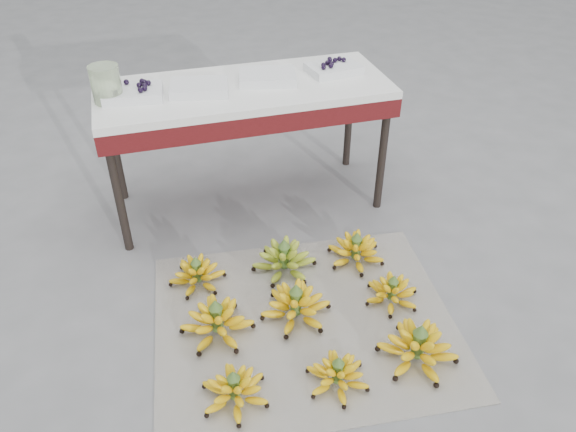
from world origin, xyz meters
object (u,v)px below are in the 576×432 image
object	(u,v)px
bunch_front_left	(235,390)
tray_left	(199,88)
tray_far_right	(333,68)
tray_right	(267,77)
bunch_mid_left	(217,321)
bunch_mid_center	(296,305)
bunch_back_center	(284,259)
tray_far_left	(133,93)
bunch_mid_right	(392,292)
newspaper_mat	(305,322)
vendor_table	(244,100)
glass_jar	(106,84)
bunch_back_left	(197,274)
bunch_front_right	(418,347)
bunch_front_center	(337,375)
bunch_back_right	(356,251)

from	to	relation	value
bunch_front_left	tray_left	xyz separation A→B (m)	(0.12, 1.24, 0.65)
tray_far_right	tray_right	bearing A→B (deg)	-177.10
bunch_mid_left	tray_far_right	distance (m)	1.41
bunch_mid_center	bunch_front_left	bearing A→B (deg)	-121.13
bunch_back_center	tray_far_left	distance (m)	1.04
bunch_mid_right	tray_far_left	bearing A→B (deg)	132.63
bunch_front_left	tray_left	world-z (taller)	tray_left
bunch_mid_left	tray_left	distance (m)	1.10
newspaper_mat	tray_left	bearing A→B (deg)	104.27
vendor_table	tray_far_left	size ratio (longest dim) A/B	4.96
glass_jar	bunch_front_left	bearing A→B (deg)	-76.78
bunch_mid_right	bunch_mid_center	bearing A→B (deg)	173.80
bunch_back_left	tray_far_right	xyz separation A→B (m)	(0.85, 0.63, 0.65)
tray_left	glass_jar	world-z (taller)	glass_jar
bunch_front_right	bunch_back_left	distance (m)	1.02
glass_jar	vendor_table	bearing A→B (deg)	1.24
tray_left	vendor_table	bearing A→B (deg)	5.31
vendor_table	tray_far_left	world-z (taller)	tray_far_left
bunch_front_right	bunch_back_center	distance (m)	0.75
bunch_back_center	tray_far_left	xyz separation A→B (m)	(-0.55, 0.61, 0.64)
bunch_mid_center	vendor_table	world-z (taller)	vendor_table
bunch_back_center	bunch_front_left	bearing A→B (deg)	-102.00
tray_far_right	vendor_table	bearing A→B (deg)	-175.75
bunch_mid_left	bunch_mid_right	xyz separation A→B (m)	(0.77, -0.03, -0.01)
tray_right	tray_far_right	bearing A→B (deg)	2.90
bunch_front_center	glass_jar	world-z (taller)	glass_jar
tray_right	glass_jar	bearing A→B (deg)	-177.63
bunch_front_left	bunch_front_center	world-z (taller)	bunch_front_left
tray_far_right	bunch_back_left	bearing A→B (deg)	-143.69
bunch_mid_right	tray_far_right	bearing A→B (deg)	84.70
bunch_mid_center	bunch_back_center	size ratio (longest dim) A/B	0.96
tray_far_left	tray_far_right	size ratio (longest dim) A/B	1.03
bunch_front_right	tray_right	distance (m)	1.46
tray_far_left	bunch_mid_left	bearing A→B (deg)	-78.98
bunch_front_right	tray_left	distance (m)	1.52
bunch_mid_left	tray_far_left	bearing A→B (deg)	77.43
tray_left	bunch_mid_right	bearing A→B (deg)	-55.05
bunch_front_right	newspaper_mat	bearing A→B (deg)	127.99
newspaper_mat	bunch_mid_left	xyz separation A→B (m)	(-0.36, 0.05, 0.07)
bunch_mid_center	bunch_back_right	distance (m)	0.47
tray_far_right	bunch_back_center	bearing A→B (deg)	-124.57
bunch_back_center	tray_far_right	xyz separation A→B (m)	(0.45, 0.65, 0.64)
bunch_back_left	bunch_back_center	world-z (taller)	bunch_back_center
bunch_front_right	bunch_back_left	bearing A→B (deg)	126.71
newspaper_mat	glass_jar	distance (m)	1.38
vendor_table	tray_far_right	size ratio (longest dim) A/B	5.10
bunch_front_left	bunch_back_left	world-z (taller)	bunch_front_left
bunch_back_center	tray_left	world-z (taller)	tray_left
bunch_mid_right	tray_far_right	distance (m)	1.18
bunch_front_right	bunch_mid_left	world-z (taller)	bunch_front_right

